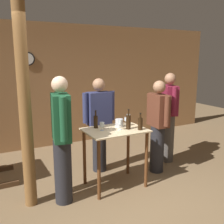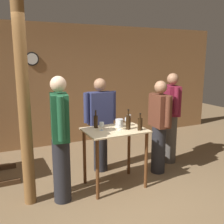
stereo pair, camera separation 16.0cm
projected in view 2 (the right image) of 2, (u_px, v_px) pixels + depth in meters
The scene contains 16 objects.
ground_plane at pixel (123, 208), 3.51m from camera, with size 14.00×14.00×0.00m, color brown.
back_wall at pixel (62, 86), 5.86m from camera, with size 8.40×0.08×2.70m.
tasting_table at pixel (115, 142), 3.99m from camera, with size 0.92×0.66×0.91m.
wooden_post at pixel (24, 107), 3.37m from camera, with size 0.16×0.16×2.70m.
wine_bottle_far_left at pixel (96, 121), 4.02m from camera, with size 0.06×0.06×0.28m.
wine_bottle_left at pixel (128, 122), 3.93m from camera, with size 0.07×0.07×0.31m.
wine_bottle_center at pixel (140, 124), 3.89m from camera, with size 0.07×0.07×0.26m.
wine_glass_near_left at pixel (102, 124), 3.87m from camera, with size 0.07×0.07×0.13m.
wine_glass_near_center at pixel (120, 123), 3.90m from camera, with size 0.06×0.06×0.16m.
wine_glass_near_right at pixel (127, 120), 4.13m from camera, with size 0.07×0.07×0.14m.
wine_glass_far_side at pixel (129, 117), 4.33m from camera, with size 0.07×0.07×0.14m.
ice_bucket at pixel (119, 123), 4.08m from camera, with size 0.12×0.12×0.12m.
person_host at pixel (171, 116), 4.88m from camera, with size 0.34×0.56×1.70m.
person_visitor_with_scarf at pixel (159, 125), 4.44m from camera, with size 0.25×0.59×1.60m.
person_visitor_bearded at pixel (100, 123), 4.51m from camera, with size 0.59×0.24×1.63m.
person_visitor_near_door at pixel (60, 137), 3.50m from camera, with size 0.29×0.58×1.74m.
Camera 2 is at (-1.48, -2.81, 1.98)m, focal length 42.00 mm.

